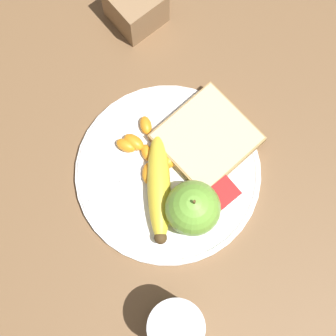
% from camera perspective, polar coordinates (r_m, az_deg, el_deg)
% --- Properties ---
extents(ground_plane, '(3.00, 3.00, 0.00)m').
position_cam_1_polar(ground_plane, '(0.81, -0.00, -0.58)').
color(ground_plane, brown).
extents(plate, '(0.27, 0.27, 0.01)m').
position_cam_1_polar(plate, '(0.81, -0.00, -0.44)').
color(plate, white).
rests_on(plate, ground_plane).
extents(juice_glass, '(0.07, 0.07, 0.09)m').
position_cam_1_polar(juice_glass, '(0.74, 0.78, -15.88)').
color(juice_glass, silver).
rests_on(juice_glass, ground_plane).
extents(apple, '(0.08, 0.08, 0.08)m').
position_cam_1_polar(apple, '(0.75, 2.54, -4.11)').
color(apple, '#72B23D').
rests_on(apple, plate).
extents(banana, '(0.12, 0.14, 0.03)m').
position_cam_1_polar(banana, '(0.78, -0.92, -2.10)').
color(banana, yellow).
rests_on(banana, plate).
extents(bread_slice, '(0.13, 0.12, 0.02)m').
position_cam_1_polar(bread_slice, '(0.80, 4.17, 2.76)').
color(bread_slice, '#AB8751').
rests_on(bread_slice, plate).
extents(fork, '(0.18, 0.05, 0.00)m').
position_cam_1_polar(fork, '(0.80, -1.21, 0.28)').
color(fork, silver).
rests_on(fork, plate).
extents(jam_packet, '(0.04, 0.03, 0.02)m').
position_cam_1_polar(jam_packet, '(0.79, 5.51, -2.72)').
color(jam_packet, silver).
rests_on(jam_packet, plate).
extents(orange_segment_0, '(0.03, 0.04, 0.02)m').
position_cam_1_polar(orange_segment_0, '(0.81, -4.28, 2.31)').
color(orange_segment_0, orange).
rests_on(orange_segment_0, plate).
extents(orange_segment_1, '(0.03, 0.03, 0.02)m').
position_cam_1_polar(orange_segment_1, '(0.81, -2.28, 4.37)').
color(orange_segment_1, orange).
rests_on(orange_segment_1, plate).
extents(orange_segment_2, '(0.02, 0.03, 0.02)m').
position_cam_1_polar(orange_segment_2, '(0.81, 0.38, 3.92)').
color(orange_segment_2, orange).
rests_on(orange_segment_2, plate).
extents(orange_segment_3, '(0.02, 0.03, 0.02)m').
position_cam_1_polar(orange_segment_3, '(0.81, -0.74, 2.96)').
color(orange_segment_3, orange).
rests_on(orange_segment_3, plate).
extents(orange_segment_4, '(0.02, 0.03, 0.01)m').
position_cam_1_polar(orange_segment_4, '(0.80, -2.14, 1.56)').
color(orange_segment_4, orange).
rests_on(orange_segment_4, plate).
extents(orange_segment_5, '(0.03, 0.03, 0.02)m').
position_cam_1_polar(orange_segment_5, '(0.79, -2.01, -0.54)').
color(orange_segment_5, orange).
rests_on(orange_segment_5, plate).
extents(orange_segment_6, '(0.03, 0.03, 0.02)m').
position_cam_1_polar(orange_segment_6, '(0.80, 0.28, 1.91)').
color(orange_segment_6, orange).
rests_on(orange_segment_6, plate).
extents(orange_segment_7, '(0.03, 0.04, 0.02)m').
position_cam_1_polar(orange_segment_7, '(0.81, -3.50, 2.65)').
color(orange_segment_7, orange).
rests_on(orange_segment_7, plate).
extents(orange_segment_8, '(0.04, 0.02, 0.02)m').
position_cam_1_polar(orange_segment_8, '(0.80, 0.16, 0.77)').
color(orange_segment_8, orange).
rests_on(orange_segment_8, plate).
extents(condiment_caddy, '(0.07, 0.07, 0.07)m').
position_cam_1_polar(condiment_caddy, '(0.88, -3.31, 16.14)').
color(condiment_caddy, '#93704C').
rests_on(condiment_caddy, ground_plane).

